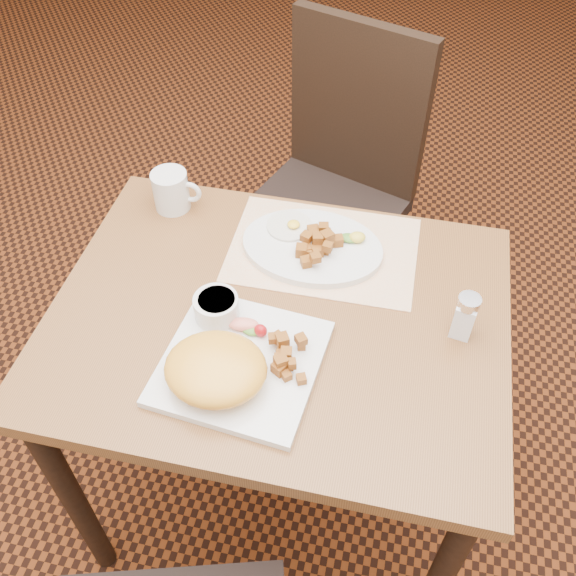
{
  "coord_description": "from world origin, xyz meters",
  "views": [
    {
      "loc": [
        0.2,
        -0.79,
        1.72
      ],
      "look_at": [
        0.02,
        0.01,
        0.82
      ],
      "focal_mm": 40.0,
      "sensor_mm": 36.0,
      "label": 1
    }
  ],
  "objects_px": {
    "plate_square": "(241,363)",
    "salt_shaker": "(465,316)",
    "plate_oval": "(312,247)",
    "table": "(278,347)",
    "chair_far": "(335,178)",
    "coffee_mug": "(172,191)"
  },
  "relations": [
    {
      "from": "plate_square",
      "to": "salt_shaker",
      "type": "height_order",
      "value": "salt_shaker"
    },
    {
      "from": "table",
      "to": "plate_square",
      "type": "distance_m",
      "value": 0.18
    },
    {
      "from": "table",
      "to": "salt_shaker",
      "type": "bearing_deg",
      "value": 4.67
    },
    {
      "from": "plate_square",
      "to": "plate_oval",
      "type": "relative_size",
      "value": 0.92
    },
    {
      "from": "chair_far",
      "to": "salt_shaker",
      "type": "height_order",
      "value": "chair_far"
    },
    {
      "from": "plate_square",
      "to": "salt_shaker",
      "type": "bearing_deg",
      "value": 22.96
    },
    {
      "from": "table",
      "to": "plate_square",
      "type": "height_order",
      "value": "plate_square"
    },
    {
      "from": "salt_shaker",
      "to": "chair_far",
      "type": "bearing_deg",
      "value": 116.85
    },
    {
      "from": "plate_oval",
      "to": "salt_shaker",
      "type": "xyz_separation_m",
      "value": [
        0.32,
        -0.16,
        0.04
      ]
    },
    {
      "from": "coffee_mug",
      "to": "salt_shaker",
      "type": "bearing_deg",
      "value": -19.64
    },
    {
      "from": "table",
      "to": "salt_shaker",
      "type": "xyz_separation_m",
      "value": [
        0.35,
        0.03,
        0.16
      ]
    },
    {
      "from": "plate_oval",
      "to": "salt_shaker",
      "type": "bearing_deg",
      "value": -26.64
    },
    {
      "from": "table",
      "to": "coffee_mug",
      "type": "distance_m",
      "value": 0.44
    },
    {
      "from": "table",
      "to": "chair_far",
      "type": "distance_m",
      "value": 0.73
    },
    {
      "from": "chair_far",
      "to": "table",
      "type": "bearing_deg",
      "value": 109.31
    },
    {
      "from": "table",
      "to": "plate_square",
      "type": "bearing_deg",
      "value": -105.28
    },
    {
      "from": "plate_oval",
      "to": "coffee_mug",
      "type": "xyz_separation_m",
      "value": [
        -0.34,
        0.07,
        0.04
      ]
    },
    {
      "from": "table",
      "to": "coffee_mug",
      "type": "bearing_deg",
      "value": 139.33
    },
    {
      "from": "chair_far",
      "to": "coffee_mug",
      "type": "height_order",
      "value": "chair_far"
    },
    {
      "from": "plate_oval",
      "to": "chair_far",
      "type": "bearing_deg",
      "value": 93.11
    },
    {
      "from": "chair_far",
      "to": "plate_square",
      "type": "xyz_separation_m",
      "value": [
        -0.04,
        -0.86,
        0.22
      ]
    },
    {
      "from": "table",
      "to": "coffee_mug",
      "type": "height_order",
      "value": "coffee_mug"
    }
  ]
}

